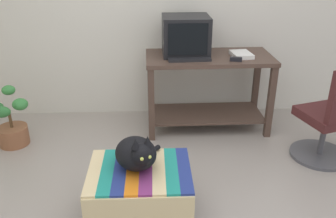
{
  "coord_description": "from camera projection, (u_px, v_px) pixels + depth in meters",
  "views": [
    {
      "loc": [
        -0.09,
        -1.81,
        1.77
      ],
      "look_at": [
        0.02,
        0.85,
        0.55
      ],
      "focal_mm": 38.75,
      "sensor_mm": 36.0,
      "label": 1
    }
  ],
  "objects": [
    {
      "name": "desk",
      "position": [
        208.0,
        80.0,
        3.63
      ],
      "size": [
        1.24,
        0.6,
        0.77
      ],
      "rotation": [
        0.0,
        0.0,
        0.02
      ],
      "color": "#4C382D",
      "rests_on": "ground_plane"
    },
    {
      "name": "tv_monitor",
      "position": [
        186.0,
        36.0,
        3.5
      ],
      "size": [
        0.45,
        0.41,
        0.37
      ],
      "rotation": [
        0.0,
        0.0,
        0.02
      ],
      "color": "black",
      "rests_on": "desk"
    },
    {
      "name": "keyboard",
      "position": [
        189.0,
        59.0,
        3.39
      ],
      "size": [
        0.41,
        0.17,
        0.02
      ],
      "primitive_type": "cube",
      "rotation": [
        0.0,
        0.0,
        0.05
      ],
      "color": "black",
      "rests_on": "desk"
    },
    {
      "name": "book",
      "position": [
        241.0,
        54.0,
        3.5
      ],
      "size": [
        0.21,
        0.26,
        0.04
      ],
      "primitive_type": "cube",
      "rotation": [
        0.0,
        0.0,
        0.12
      ],
      "color": "white",
      "rests_on": "desk"
    },
    {
      "name": "ottoman_with_blanket",
      "position": [
        140.0,
        194.0,
        2.49
      ],
      "size": [
        0.68,
        0.55,
        0.4
      ],
      "color": "#4C4238",
      "rests_on": "ground_plane"
    },
    {
      "name": "cat",
      "position": [
        137.0,
        153.0,
        2.38
      ],
      "size": [
        0.37,
        0.42,
        0.28
      ],
      "rotation": [
        0.0,
        0.0,
        0.4
      ],
      "color": "black",
      "rests_on": "ottoman_with_blanket"
    },
    {
      "name": "potted_plant",
      "position": [
        10.0,
        125.0,
        3.42
      ],
      "size": [
        0.42,
        0.35,
        0.56
      ],
      "color": "brown",
      "rests_on": "ground_plane"
    },
    {
      "name": "office_chair",
      "position": [
        331.0,
        121.0,
        3.1
      ],
      "size": [
        0.52,
        0.53,
        0.89
      ],
      "rotation": [
        0.0,
        0.0,
        3.44
      ],
      "color": "#4C4C51",
      "rests_on": "ground_plane"
    },
    {
      "name": "stapler",
      "position": [
        236.0,
        59.0,
        3.35
      ],
      "size": [
        0.12,
        0.06,
        0.04
      ],
      "primitive_type": "cube",
      "rotation": [
        0.0,
        0.0,
        1.37
      ],
      "color": "black",
      "rests_on": "desk"
    }
  ]
}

